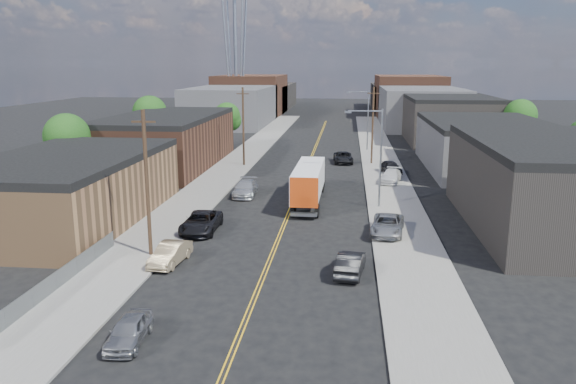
% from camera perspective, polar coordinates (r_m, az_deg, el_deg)
% --- Properties ---
extents(ground, '(260.00, 260.00, 0.00)m').
position_cam_1_polar(ground, '(86.38, 2.70, 4.31)').
color(ground, black).
rests_on(ground, ground).
extents(centerline, '(0.32, 120.00, 0.01)m').
position_cam_1_polar(centerline, '(71.62, 1.98, 2.54)').
color(centerline, gold).
rests_on(centerline, ground).
extents(sidewalk_left, '(5.00, 140.00, 0.15)m').
position_cam_1_polar(sidewalk_left, '(72.89, -5.50, 2.73)').
color(sidewalk_left, slate).
rests_on(sidewalk_left, ground).
extents(sidewalk_right, '(5.00, 140.00, 0.15)m').
position_cam_1_polar(sidewalk_right, '(71.57, 9.60, 2.42)').
color(sidewalk_right, slate).
rests_on(sidewalk_right, ground).
extents(warehouse_tan, '(12.00, 22.00, 5.60)m').
position_cam_1_polar(warehouse_tan, '(50.03, -21.44, 0.38)').
color(warehouse_tan, brown).
rests_on(warehouse_tan, ground).
extents(warehouse_brown, '(12.00, 26.00, 6.60)m').
position_cam_1_polar(warehouse_brown, '(73.62, -12.23, 5.14)').
color(warehouse_brown, '#48291D').
rests_on(warehouse_brown, ground).
extents(industrial_right_a, '(14.00, 22.00, 7.10)m').
position_cam_1_polar(industrial_right_a, '(49.24, 26.13, 0.65)').
color(industrial_right_a, black).
rests_on(industrial_right_a, ground).
extents(industrial_right_b, '(14.00, 24.00, 6.10)m').
position_cam_1_polar(industrial_right_b, '(73.93, 19.38, 4.53)').
color(industrial_right_b, '#37373A').
rests_on(industrial_right_b, ground).
extents(industrial_right_c, '(14.00, 22.00, 7.60)m').
position_cam_1_polar(industrial_right_c, '(99.16, 16.06, 7.15)').
color(industrial_right_c, black).
rests_on(industrial_right_c, ground).
extents(skyline_left_a, '(16.00, 30.00, 8.00)m').
position_cam_1_polar(skyline_left_a, '(123.16, -5.71, 8.70)').
color(skyline_left_a, '#37373A').
rests_on(skyline_left_a, ground).
extents(skyline_right_a, '(16.00, 30.00, 8.00)m').
position_cam_1_polar(skyline_right_a, '(121.53, 13.30, 8.37)').
color(skyline_right_a, '#37373A').
rests_on(skyline_right_a, ground).
extents(skyline_left_b, '(16.00, 26.00, 10.00)m').
position_cam_1_polar(skyline_left_b, '(147.62, -3.73, 9.81)').
color(skyline_left_b, '#48291D').
rests_on(skyline_left_b, ground).
extents(skyline_right_b, '(16.00, 26.00, 10.00)m').
position_cam_1_polar(skyline_right_b, '(146.26, 12.13, 9.53)').
color(skyline_right_b, '#48291D').
rests_on(skyline_right_b, ground).
extents(skyline_left_c, '(16.00, 40.00, 7.00)m').
position_cam_1_polar(skyline_left_c, '(167.42, -2.55, 9.68)').
color(skyline_left_c, black).
rests_on(skyline_left_c, ground).
extents(skyline_right_c, '(16.00, 40.00, 7.00)m').
position_cam_1_polar(skyline_right_c, '(166.22, 11.41, 9.42)').
color(skyline_right_c, black).
rests_on(skyline_right_c, ground).
extents(streetlight_near, '(3.39, 0.25, 9.00)m').
position_cam_1_polar(streetlight_near, '(50.90, 8.96, 4.22)').
color(streetlight_near, gray).
rests_on(streetlight_near, ground).
extents(streetlight_far, '(3.39, 0.25, 9.00)m').
position_cam_1_polar(streetlight_far, '(85.64, 7.87, 7.72)').
color(streetlight_far, gray).
rests_on(streetlight_far, ground).
extents(utility_pole_left_near, '(1.60, 0.26, 10.00)m').
position_cam_1_polar(utility_pole_left_near, '(38.45, -14.14, 0.90)').
color(utility_pole_left_near, black).
rests_on(utility_pole_left_near, ground).
extents(utility_pole_left_far, '(1.60, 0.26, 10.00)m').
position_cam_1_polar(utility_pole_left_far, '(71.92, -4.56, 6.68)').
color(utility_pole_left_far, black).
rests_on(utility_pole_left_far, ground).
extents(utility_pole_right, '(1.60, 0.26, 10.00)m').
position_cam_1_polar(utility_pole_right, '(73.75, 8.59, 6.74)').
color(utility_pole_right, black).
rests_on(utility_pole_right, ground).
extents(chainlink_fence, '(0.05, 16.00, 1.22)m').
position_cam_1_polar(chainlink_fence, '(35.35, -22.46, -8.34)').
color(chainlink_fence, slate).
rests_on(chainlink_fence, ground).
extents(tree_left_near, '(4.85, 4.76, 7.91)m').
position_cam_1_polar(tree_left_near, '(62.87, -21.47, 4.98)').
color(tree_left_near, black).
rests_on(tree_left_near, ground).
extents(tree_left_mid, '(5.10, 5.04, 8.37)m').
position_cam_1_polar(tree_left_mid, '(85.65, -13.81, 7.58)').
color(tree_left_mid, black).
rests_on(tree_left_mid, ground).
extents(tree_left_far, '(4.35, 4.20, 6.97)m').
position_cam_1_polar(tree_left_far, '(89.69, -6.19, 7.51)').
color(tree_left_far, black).
rests_on(tree_left_far, ground).
extents(tree_right_far, '(4.85, 4.76, 7.91)m').
position_cam_1_polar(tree_right_far, '(89.21, 22.55, 6.97)').
color(tree_right_far, black).
rests_on(tree_right_far, ground).
extents(semi_truck, '(2.52, 13.98, 3.65)m').
position_cam_1_polar(semi_truck, '(53.54, 2.21, 1.26)').
color(semi_truck, silver).
rests_on(semi_truck, ground).
extents(car_left_a, '(1.74, 3.90, 1.30)m').
position_cam_1_polar(car_left_a, '(28.12, -15.87, -13.38)').
color(car_left_a, gray).
rests_on(car_left_a, ground).
extents(car_left_b, '(1.96, 4.41, 1.41)m').
position_cam_1_polar(car_left_b, '(37.82, -11.88, -6.16)').
color(car_left_b, '#8F7D5E').
rests_on(car_left_b, ground).
extents(car_left_c, '(2.62, 5.58, 1.54)m').
position_cam_1_polar(car_left_c, '(44.46, -8.82, -3.05)').
color(car_left_c, black).
rests_on(car_left_c, ground).
extents(car_left_d, '(2.26, 5.27, 1.51)m').
position_cam_1_polar(car_left_d, '(56.06, -4.34, 0.38)').
color(car_left_d, '#ADAFB2').
rests_on(car_left_d, ground).
extents(car_right_oncoming, '(2.07, 4.51, 1.43)m').
position_cam_1_polar(car_right_oncoming, '(35.47, 6.36, -7.22)').
color(car_right_oncoming, black).
rests_on(car_right_oncoming, ground).
extents(car_right_lot_a, '(3.01, 5.37, 1.42)m').
position_cam_1_polar(car_right_lot_a, '(43.60, 10.07, -3.30)').
color(car_right_lot_a, '#929497').
rests_on(car_right_lot_a, sidewalk_right).
extents(car_right_lot_b, '(2.90, 5.03, 1.37)m').
position_cam_1_polar(car_right_lot_b, '(62.63, 10.42, 1.60)').
color(car_right_lot_b, silver).
rests_on(car_right_lot_b, sidewalk_right).
extents(car_right_lot_c, '(2.84, 4.66, 1.48)m').
position_cam_1_polar(car_right_lot_c, '(67.85, 10.39, 2.51)').
color(car_right_lot_c, black).
rests_on(car_right_lot_c, sidewalk_right).
extents(car_ahead_truck, '(2.79, 5.38, 1.45)m').
position_cam_1_polar(car_ahead_truck, '(74.93, 5.63, 3.51)').
color(car_ahead_truck, black).
rests_on(car_ahead_truck, ground).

